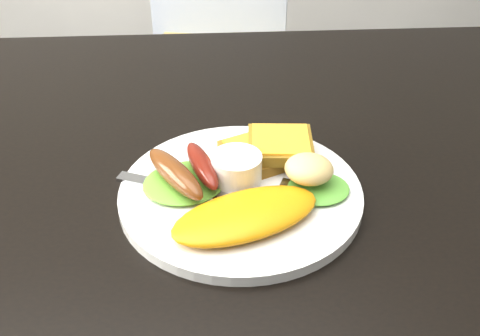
# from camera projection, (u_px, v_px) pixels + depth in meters

# --- Properties ---
(dining_table) EXTENTS (1.20, 0.80, 0.04)m
(dining_table) POSITION_uv_depth(u_px,v_px,m) (144.00, 175.00, 0.68)
(dining_table) COLOR black
(dining_table) RESTS_ON ground
(dining_chair) EXTENTS (0.49, 0.49, 0.05)m
(dining_chair) POSITION_uv_depth(u_px,v_px,m) (221.00, 65.00, 1.60)
(dining_chair) COLOR tan
(dining_chair) RESTS_ON ground
(plate) EXTENTS (0.26, 0.26, 0.01)m
(plate) POSITION_uv_depth(u_px,v_px,m) (241.00, 193.00, 0.61)
(plate) COLOR white
(plate) RESTS_ON dining_table
(lettuce_left) EXTENTS (0.11, 0.10, 0.01)m
(lettuce_left) POSITION_uv_depth(u_px,v_px,m) (184.00, 183.00, 0.61)
(lettuce_left) COLOR #418418
(lettuce_left) RESTS_ON plate
(lettuce_right) EXTENTS (0.07, 0.07, 0.01)m
(lettuce_right) POSITION_uv_depth(u_px,v_px,m) (318.00, 188.00, 0.60)
(lettuce_right) COLOR #439623
(lettuce_right) RESTS_ON plate
(omelette) EXTENTS (0.17, 0.13, 0.02)m
(omelette) POSITION_uv_depth(u_px,v_px,m) (246.00, 215.00, 0.55)
(omelette) COLOR #D49D0A
(omelette) RESTS_ON plate
(sausage_a) EXTENTS (0.08, 0.10, 0.03)m
(sausage_a) POSITION_uv_depth(u_px,v_px,m) (175.00, 173.00, 0.59)
(sausage_a) COLOR brown
(sausage_a) RESTS_ON lettuce_left
(sausage_b) EXTENTS (0.05, 0.09, 0.02)m
(sausage_b) POSITION_uv_depth(u_px,v_px,m) (202.00, 165.00, 0.60)
(sausage_b) COLOR maroon
(sausage_b) RESTS_ON lettuce_left
(ramekin) EXTENTS (0.07, 0.07, 0.03)m
(ramekin) POSITION_uv_depth(u_px,v_px,m) (236.00, 169.00, 0.60)
(ramekin) COLOR white
(ramekin) RESTS_ON plate
(toast_a) EXTENTS (0.10, 0.10, 0.01)m
(toast_a) POSITION_uv_depth(u_px,v_px,m) (261.00, 153.00, 0.65)
(toast_a) COLOR #945C17
(toast_a) RESTS_ON plate
(toast_b) EXTENTS (0.08, 0.08, 0.01)m
(toast_b) POSITION_uv_depth(u_px,v_px,m) (280.00, 145.00, 0.64)
(toast_b) COLOR olive
(toast_b) RESTS_ON toast_a
(potato_salad) EXTENTS (0.07, 0.06, 0.03)m
(potato_salad) POSITION_uv_depth(u_px,v_px,m) (309.00, 169.00, 0.59)
(potato_salad) COLOR beige
(potato_salad) RESTS_ON lettuce_right
(fork) EXTENTS (0.17, 0.08, 0.00)m
(fork) POSITION_uv_depth(u_px,v_px,m) (195.00, 192.00, 0.60)
(fork) COLOR #ADAFB7
(fork) RESTS_ON plate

